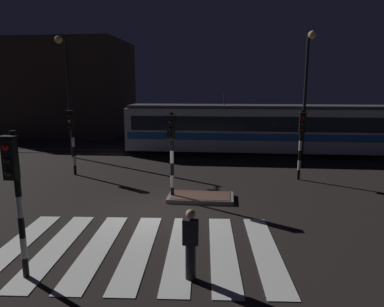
% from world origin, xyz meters
% --- Properties ---
extents(ground_plane, '(120.00, 120.00, 0.00)m').
position_xyz_m(ground_plane, '(0.00, 0.00, 0.00)').
color(ground_plane, black).
extents(rail_near, '(80.00, 0.12, 0.03)m').
position_xyz_m(rail_near, '(0.00, 10.47, 0.01)').
color(rail_near, '#59595E').
rests_on(rail_near, ground).
extents(rail_far, '(80.00, 0.12, 0.03)m').
position_xyz_m(rail_far, '(0.00, 11.90, 0.01)').
color(rail_far, '#59595E').
rests_on(rail_far, ground).
extents(crosswalk_zebra, '(7.93, 5.05, 0.02)m').
position_xyz_m(crosswalk_zebra, '(-0.00, -2.82, 0.01)').
color(crosswalk_zebra, silver).
rests_on(crosswalk_zebra, ground).
extents(traffic_island, '(2.59, 1.33, 0.18)m').
position_xyz_m(traffic_island, '(1.38, 1.67, 0.09)').
color(traffic_island, slate).
rests_on(traffic_island, ground).
extents(traffic_light_corner_far_right, '(0.36, 0.42, 3.33)m').
position_xyz_m(traffic_light_corner_far_right, '(5.86, 5.03, 2.20)').
color(traffic_light_corner_far_right, black).
rests_on(traffic_light_corner_far_right, ground).
extents(traffic_light_median_centre, '(0.36, 0.42, 3.44)m').
position_xyz_m(traffic_light_median_centre, '(0.26, 1.51, 2.27)').
color(traffic_light_median_centre, black).
rests_on(traffic_light_median_centre, ground).
extents(traffic_light_corner_far_left, '(0.36, 0.42, 3.36)m').
position_xyz_m(traffic_light_corner_far_left, '(-5.27, 4.91, 2.22)').
color(traffic_light_corner_far_left, black).
rests_on(traffic_light_corner_far_left, ground).
extents(traffic_light_kerb_mid_left, '(0.36, 0.42, 3.48)m').
position_xyz_m(traffic_light_kerb_mid_left, '(-2.28, -4.58, 2.30)').
color(traffic_light_kerb_mid_left, black).
rests_on(traffic_light_kerb_mid_left, ground).
extents(street_lamp_trackside_right, '(0.44, 1.21, 7.43)m').
position_xyz_m(street_lamp_trackside_right, '(6.96, 9.62, 4.69)').
color(street_lamp_trackside_right, black).
rests_on(street_lamp_trackside_right, ground).
extents(street_lamp_trackside_left, '(0.44, 1.21, 7.26)m').
position_xyz_m(street_lamp_trackside_left, '(-7.26, 8.94, 4.59)').
color(street_lamp_trackside_left, black).
rests_on(street_lamp_trackside_left, ground).
extents(tram, '(18.13, 2.58, 4.15)m').
position_xyz_m(tram, '(4.89, 11.18, 1.75)').
color(tram, silver).
rests_on(tram, ground).
extents(pedestrian_waiting_at_kerb, '(0.36, 0.24, 1.71)m').
position_xyz_m(pedestrian_waiting_at_kerb, '(1.58, -4.19, 0.88)').
color(pedestrian_waiting_at_kerb, black).
rests_on(pedestrian_waiting_at_kerb, ground).
extents(building_backdrop, '(12.77, 8.00, 8.53)m').
position_xyz_m(building_backdrop, '(-13.48, 20.53, 4.27)').
color(building_backdrop, '#382D28').
rests_on(building_backdrop, ground).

